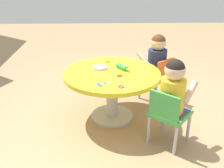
{
  "coord_description": "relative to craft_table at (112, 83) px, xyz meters",
  "views": [
    {
      "loc": [
        -2.37,
        0.07,
        1.46
      ],
      "look_at": [
        0.0,
        0.0,
        0.39
      ],
      "focal_mm": 41.54,
      "sensor_mm": 36.0,
      "label": 1
    }
  ],
  "objects": [
    {
      "name": "cookie_cutter_0",
      "position": [
        -0.11,
        -0.07,
        0.12
      ],
      "size": [
        0.05,
        0.05,
        0.01
      ],
      "primitive_type": "torus",
      "color": "red",
      "rests_on": "craft_table"
    },
    {
      "name": "rolling_pin",
      "position": [
        0.08,
        -0.1,
        0.14
      ],
      "size": [
        0.2,
        0.15,
        0.05
      ],
      "color": "green",
      "rests_on": "craft_table"
    },
    {
      "name": "craft_table",
      "position": [
        0.0,
        0.0,
        0.0
      ],
      "size": [
        0.96,
        0.96,
        0.51
      ],
      "color": "silver",
      "rests_on": "ground"
    },
    {
      "name": "playdough_blob_0",
      "position": [
        0.1,
        0.12,
        0.12
      ],
      "size": [
        0.14,
        0.14,
        0.02
      ],
      "primitive_type": "cylinder",
      "color": "#CC99E5",
      "rests_on": "craft_table"
    },
    {
      "name": "child_chair_left",
      "position": [
        -0.46,
        -0.47,
        -0.1
      ],
      "size": [
        0.42,
        0.42,
        0.54
      ],
      "color": "#B7B7BC",
      "rests_on": "ground"
    },
    {
      "name": "ground_plane",
      "position": [
        0.0,
        0.0,
        -0.4
      ],
      "size": [
        10.0,
        10.0,
        0.0
      ],
      "primitive_type": "plane",
      "color": "tan"
    },
    {
      "name": "seated_child_right",
      "position": [
        0.4,
        -0.52,
        0.13
      ],
      "size": [
        0.44,
        0.42,
        0.51
      ],
      "color": "#3F4772",
      "rests_on": "ground"
    },
    {
      "name": "craft_scissors",
      "position": [
        -0.29,
        0.1,
        0.12
      ],
      "size": [
        0.12,
        0.14,
        0.01
      ],
      "color": "silver",
      "rests_on": "craft_table"
    },
    {
      "name": "cookie_cutter_2",
      "position": [
        0.3,
        0.03,
        0.12
      ],
      "size": [
        0.06,
        0.06,
        0.01
      ],
      "primitive_type": "torus",
      "color": "orange",
      "rests_on": "craft_table"
    },
    {
      "name": "cookie_cutter_1",
      "position": [
        -0.35,
        -0.07,
        0.12
      ],
      "size": [
        0.06,
        0.06,
        0.01
      ],
      "primitive_type": "torus",
      "color": "#D83FA5",
      "rests_on": "craft_table"
    },
    {
      "name": "child_chair_right",
      "position": [
        0.37,
        -0.54,
        -0.1
      ],
      "size": [
        0.42,
        0.42,
        0.54
      ],
      "color": "#B7B7BC",
      "rests_on": "ground"
    },
    {
      "name": "seated_child_left",
      "position": [
        -0.43,
        -0.5,
        0.13
      ],
      "size": [
        0.44,
        0.43,
        0.51
      ],
      "color": "#3F4772",
      "rests_on": "ground"
    }
  ]
}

